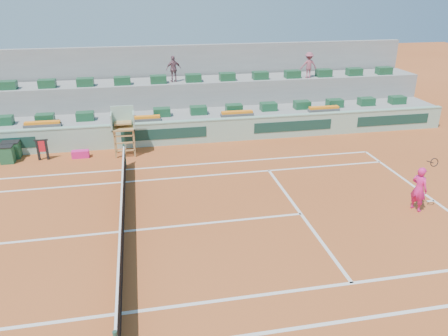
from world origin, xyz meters
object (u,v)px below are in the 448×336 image
(drink_cooler_a, at_px, (12,149))
(player_bag, at_px, (80,154))
(tennis_player, at_px, (419,189))
(umpire_chair, at_px, (123,124))

(drink_cooler_a, bearing_deg, player_bag, -11.06)
(drink_cooler_a, relative_size, tennis_player, 0.37)
(player_bag, height_order, umpire_chair, umpire_chair)
(umpire_chair, height_order, drink_cooler_a, umpire_chair)
(drink_cooler_a, distance_m, tennis_player, 18.28)
(umpire_chair, relative_size, tennis_player, 1.05)
(player_bag, bearing_deg, umpire_chair, 0.98)
(tennis_player, bearing_deg, umpire_chair, 143.34)
(umpire_chair, bearing_deg, drink_cooler_a, 173.69)
(umpire_chair, height_order, tennis_player, umpire_chair)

